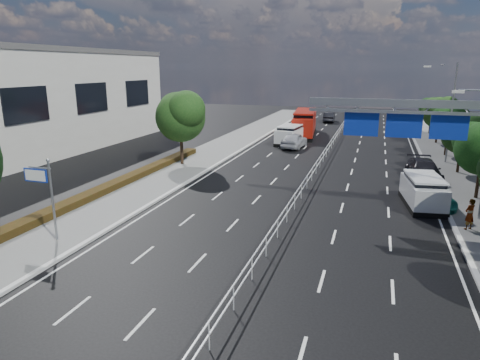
% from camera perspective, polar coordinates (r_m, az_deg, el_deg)
% --- Properties ---
extents(ground, '(160.00, 160.00, 0.00)m').
position_cam_1_polar(ground, '(19.03, 2.26, -12.09)').
color(ground, black).
rests_on(ground, ground).
extents(sidewalk_near, '(5.00, 140.00, 0.14)m').
position_cam_1_polar(sidewalk_near, '(24.41, -24.97, -7.11)').
color(sidewalk_near, slate).
rests_on(sidewalk_near, ground).
extents(kerb_near, '(0.25, 140.00, 0.15)m').
position_cam_1_polar(kerb_near, '(22.85, -20.28, -8.09)').
color(kerb_near, silver).
rests_on(kerb_near, ground).
extents(median_fence, '(0.05, 85.00, 1.02)m').
position_cam_1_polar(median_fence, '(39.96, 10.93, 2.91)').
color(median_fence, silver).
rests_on(median_fence, ground).
extents(hedge_near, '(1.00, 36.00, 0.44)m').
position_cam_1_polar(hedge_near, '(28.99, -21.09, -2.72)').
color(hedge_near, black).
rests_on(hedge_near, sidewalk_near).
extents(toilet_sign, '(1.62, 0.18, 4.34)m').
position_cam_1_polar(toilet_sign, '(23.19, -24.74, -0.71)').
color(toilet_sign, gray).
rests_on(toilet_sign, ground).
extents(overhead_gantry, '(10.24, 0.38, 7.45)m').
position_cam_1_polar(overhead_gantry, '(26.70, 22.67, 7.24)').
color(overhead_gantry, gray).
rests_on(overhead_gantry, ground).
extents(streetlight_far, '(2.78, 2.40, 9.00)m').
position_cam_1_polar(streetlight_far, '(42.94, 26.05, 8.83)').
color(streetlight_far, gray).
rests_on(streetlight_far, ground).
extents(near_building, '(12.00, 38.00, 10.00)m').
position_cam_1_polar(near_building, '(48.80, -27.67, 8.95)').
color(near_building, beige).
rests_on(near_building, ground).
extents(near_tree_back, '(4.84, 4.51, 6.69)m').
position_cam_1_polar(near_tree_back, '(38.26, -7.88, 8.72)').
color(near_tree_back, black).
rests_on(near_tree_back, ground).
extents(far_tree_e, '(3.63, 3.38, 5.13)m').
position_cam_1_polar(far_tree_e, '(39.28, 27.63, 5.77)').
color(far_tree_e, black).
rests_on(far_tree_e, ground).
extents(far_tree_f, '(3.52, 3.28, 5.02)m').
position_cam_1_polar(far_tree_f, '(46.64, 26.15, 7.05)').
color(far_tree_f, black).
rests_on(far_tree_f, ground).
extents(far_tree_g, '(3.96, 3.69, 5.45)m').
position_cam_1_polar(far_tree_g, '(54.00, 25.12, 8.32)').
color(far_tree_g, black).
rests_on(far_tree_g, ground).
extents(far_tree_h, '(3.41, 3.18, 4.91)m').
position_cam_1_polar(far_tree_h, '(61.45, 24.26, 8.73)').
color(far_tree_h, black).
rests_on(far_tree_h, ground).
extents(white_minivan, '(2.73, 5.21, 2.17)m').
position_cam_1_polar(white_minivan, '(49.54, 6.67, 6.00)').
color(white_minivan, black).
rests_on(white_minivan, ground).
extents(red_bus, '(3.68, 10.98, 3.22)m').
position_cam_1_polar(red_bus, '(56.05, 8.62, 7.59)').
color(red_bus, black).
rests_on(red_bus, ground).
extents(near_car_silver, '(2.43, 5.11, 1.69)m').
position_cam_1_polar(near_car_silver, '(47.32, 7.25, 5.29)').
color(near_car_silver, '#B0B1B8').
rests_on(near_car_silver, ground).
extents(near_car_dark, '(1.80, 4.72, 1.54)m').
position_cam_1_polar(near_car_dark, '(70.91, 11.80, 8.21)').
color(near_car_dark, black).
rests_on(near_car_dark, ground).
extents(silver_minivan, '(2.66, 5.02, 1.99)m').
position_cam_1_polar(silver_minivan, '(29.46, 23.22, -1.41)').
color(silver_minivan, black).
rests_on(silver_minivan, ground).
extents(parked_car_teal, '(2.58, 4.64, 1.23)m').
position_cam_1_polar(parked_car_teal, '(29.84, 24.40, -2.07)').
color(parked_car_teal, '#1B7A72').
rests_on(parked_car_teal, ground).
extents(parked_car_dark, '(2.68, 5.60, 1.57)m').
position_cam_1_polar(parked_car_dark, '(36.43, 23.31, 1.22)').
color(parked_car_dark, black).
rests_on(parked_car_dark, ground).
extents(pedestrian_a, '(0.74, 0.71, 1.71)m').
position_cam_1_polar(pedestrian_a, '(25.99, 28.30, -4.04)').
color(pedestrian_a, gray).
rests_on(pedestrian_a, sidewalk_far).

